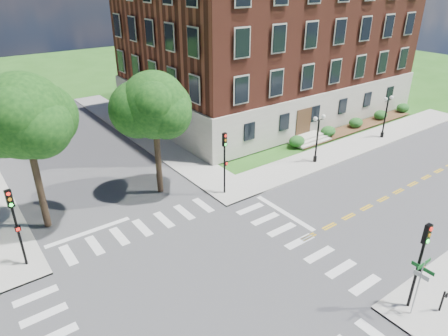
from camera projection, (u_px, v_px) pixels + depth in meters
ground at (203, 290)px, 20.96m from camera, size 160.00×160.00×0.00m
road_ew at (203, 290)px, 20.96m from camera, size 90.00×12.00×0.01m
road_ns at (203, 290)px, 20.96m from camera, size 12.00×90.00×0.01m
sidewalk_ne at (245, 139)px, 40.30m from camera, size 34.00×34.00×0.12m
crosswalk_east at (300, 242)px, 24.81m from camera, size 2.20×10.20×0.02m
stop_bar_east at (284, 213)px, 27.84m from camera, size 0.40×5.50×0.00m
main_building at (268, 39)px, 46.12m from camera, size 30.60×22.40×16.50m
shrub_row at (355, 128)px, 43.23m from camera, size 18.00×2.00×1.30m
tree_c at (23, 116)px, 23.01m from camera, size 5.10×5.10×10.08m
tree_d at (154, 105)px, 27.54m from camera, size 4.73×4.73×9.13m
traffic_signal_se at (421, 256)px, 18.50m from camera, size 0.33×0.36×4.80m
traffic_signal_ne at (225, 156)px, 28.87m from camera, size 0.37×0.43×4.80m
traffic_signal_nw at (15, 219)px, 21.37m from camera, size 0.35×0.39×4.80m
twin_lamp_west at (317, 136)px, 34.22m from camera, size 1.36×0.36×4.23m
twin_lamp_east at (386, 114)px, 39.58m from camera, size 1.36×0.36×4.23m
street_sign_pole at (420, 278)px, 18.45m from camera, size 1.10×1.10×3.10m
push_button_post at (443, 300)px, 19.25m from camera, size 0.14×0.21×1.20m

